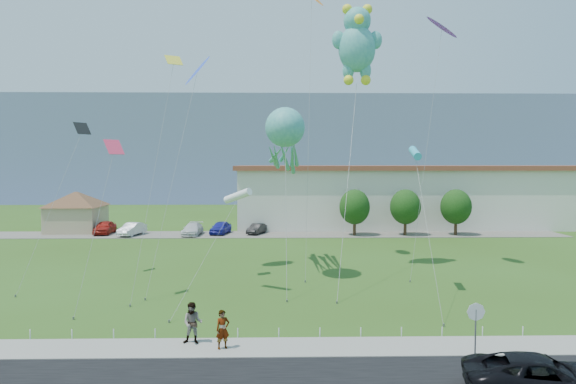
{
  "coord_description": "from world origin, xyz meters",
  "views": [
    {
      "loc": [
        0.94,
        -25.83,
        8.5
      ],
      "look_at": [
        1.63,
        8.0,
        6.61
      ],
      "focal_mm": 32.0,
      "sensor_mm": 36.0,
      "label": 1
    }
  ],
  "objects_px": {
    "pedestrian_right": "(193,323)",
    "parked_car_black": "(257,229)",
    "warehouse": "(460,195)",
    "parked_car_blue": "(221,228)",
    "parked_car_white": "(193,229)",
    "teddy_bear_kite": "(357,43)",
    "parked_car_red": "(105,227)",
    "suv": "(543,378)",
    "parked_car_silver": "(132,229)",
    "pedestrian_left": "(223,329)",
    "octopus_kite": "(285,140)",
    "stop_sign": "(476,317)",
    "pavilion": "(76,208)"
  },
  "relations": [
    {
      "from": "pedestrian_left",
      "to": "suv",
      "type": "bearing_deg",
      "value": -48.43
    },
    {
      "from": "parked_car_silver",
      "to": "octopus_kite",
      "type": "bearing_deg",
      "value": -36.34
    },
    {
      "from": "teddy_bear_kite",
      "to": "parked_car_red",
      "type": "bearing_deg",
      "value": 142.94
    },
    {
      "from": "parked_car_blue",
      "to": "octopus_kite",
      "type": "distance_m",
      "value": 25.54
    },
    {
      "from": "pedestrian_right",
      "to": "teddy_bear_kite",
      "type": "xyz_separation_m",
      "value": [
        10.29,
        17.5,
        17.0
      ]
    },
    {
      "from": "parked_car_blue",
      "to": "octopus_kite",
      "type": "relative_size",
      "value": 0.32
    },
    {
      "from": "octopus_kite",
      "to": "stop_sign",
      "type": "bearing_deg",
      "value": -65.03
    },
    {
      "from": "suv",
      "to": "octopus_kite",
      "type": "xyz_separation_m",
      "value": [
        -8.95,
        21.02,
        9.48
      ]
    },
    {
      "from": "suv",
      "to": "octopus_kite",
      "type": "bearing_deg",
      "value": 33.12
    },
    {
      "from": "pavilion",
      "to": "teddy_bear_kite",
      "type": "height_order",
      "value": "teddy_bear_kite"
    },
    {
      "from": "pedestrian_right",
      "to": "parked_car_black",
      "type": "distance_m",
      "value": 37.66
    },
    {
      "from": "parked_car_blue",
      "to": "teddy_bear_kite",
      "type": "height_order",
      "value": "teddy_bear_kite"
    },
    {
      "from": "parked_car_silver",
      "to": "suv",
      "type": "bearing_deg",
      "value": -43.76
    },
    {
      "from": "parked_car_silver",
      "to": "parked_car_blue",
      "type": "bearing_deg",
      "value": 20.31
    },
    {
      "from": "parked_car_blue",
      "to": "teddy_bear_kite",
      "type": "relative_size",
      "value": 0.21
    },
    {
      "from": "octopus_kite",
      "to": "teddy_bear_kite",
      "type": "relative_size",
      "value": 0.66
    },
    {
      "from": "pedestrian_right",
      "to": "parked_car_black",
      "type": "relative_size",
      "value": 0.52
    },
    {
      "from": "warehouse",
      "to": "parked_car_blue",
      "type": "xyz_separation_m",
      "value": [
        -31.9,
        -8.49,
        -3.32
      ]
    },
    {
      "from": "pavilion",
      "to": "suv",
      "type": "xyz_separation_m",
      "value": [
        34.44,
        -46.04,
        -2.21
      ]
    },
    {
      "from": "parked_car_white",
      "to": "parked_car_black",
      "type": "relative_size",
      "value": 1.29
    },
    {
      "from": "pavilion",
      "to": "suv",
      "type": "height_order",
      "value": "pavilion"
    },
    {
      "from": "warehouse",
      "to": "suv",
      "type": "bearing_deg",
      "value": -106.64
    },
    {
      "from": "parked_car_blue",
      "to": "parked_car_black",
      "type": "height_order",
      "value": "parked_car_blue"
    },
    {
      "from": "suv",
      "to": "pedestrian_left",
      "type": "distance_m",
      "value": 13.04
    },
    {
      "from": "suv",
      "to": "teddy_bear_kite",
      "type": "relative_size",
      "value": 0.26
    },
    {
      "from": "pavilion",
      "to": "stop_sign",
      "type": "distance_m",
      "value": 53.9
    },
    {
      "from": "octopus_kite",
      "to": "parked_car_silver",
      "type": "bearing_deg",
      "value": 129.51
    },
    {
      "from": "stop_sign",
      "to": "parked_car_blue",
      "type": "relative_size",
      "value": 0.57
    },
    {
      "from": "pedestrian_right",
      "to": "parked_car_red",
      "type": "bearing_deg",
      "value": 117.61
    },
    {
      "from": "pavilion",
      "to": "parked_car_red",
      "type": "distance_m",
      "value": 5.29
    },
    {
      "from": "parked_car_blue",
      "to": "suv",
      "type": "bearing_deg",
      "value": -58.18
    },
    {
      "from": "parked_car_black",
      "to": "teddy_bear_kite",
      "type": "height_order",
      "value": "teddy_bear_kite"
    },
    {
      "from": "suv",
      "to": "parked_car_silver",
      "type": "bearing_deg",
      "value": 42.15
    },
    {
      "from": "pavilion",
      "to": "parked_car_white",
      "type": "xyz_separation_m",
      "value": [
        14.9,
        -3.47,
        -2.27
      ]
    },
    {
      "from": "pavilion",
      "to": "octopus_kite",
      "type": "bearing_deg",
      "value": -44.46
    },
    {
      "from": "pavilion",
      "to": "pedestrian_left",
      "type": "distance_m",
      "value": 46.73
    },
    {
      "from": "parked_car_black",
      "to": "octopus_kite",
      "type": "relative_size",
      "value": 0.27
    },
    {
      "from": "warehouse",
      "to": "parked_car_blue",
      "type": "height_order",
      "value": "warehouse"
    },
    {
      "from": "parked_car_red",
      "to": "parked_car_white",
      "type": "relative_size",
      "value": 0.96
    },
    {
      "from": "suv",
      "to": "parked_car_blue",
      "type": "relative_size",
      "value": 1.24
    },
    {
      "from": "parked_car_white",
      "to": "octopus_kite",
      "type": "bearing_deg",
      "value": -60.86
    },
    {
      "from": "pavilion",
      "to": "parked_car_red",
      "type": "height_order",
      "value": "pavilion"
    },
    {
      "from": "parked_car_red",
      "to": "pedestrian_left",
      "type": "bearing_deg",
      "value": -66.14
    },
    {
      "from": "warehouse",
      "to": "teddy_bear_kite",
      "type": "bearing_deg",
      "value": -123.11
    },
    {
      "from": "pavilion",
      "to": "octopus_kite",
      "type": "xyz_separation_m",
      "value": [
        25.49,
        -25.02,
        7.27
      ]
    },
    {
      "from": "pedestrian_right",
      "to": "teddy_bear_kite",
      "type": "distance_m",
      "value": 26.48
    },
    {
      "from": "pavilion",
      "to": "parked_car_black",
      "type": "distance_m",
      "value": 22.71
    },
    {
      "from": "stop_sign",
      "to": "octopus_kite",
      "type": "distance_m",
      "value": 20.75
    },
    {
      "from": "parked_car_red",
      "to": "parked_car_black",
      "type": "xyz_separation_m",
      "value": [
        18.21,
        -0.28,
        -0.17
      ]
    },
    {
      "from": "pavilion",
      "to": "octopus_kite",
      "type": "relative_size",
      "value": 0.66
    }
  ]
}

